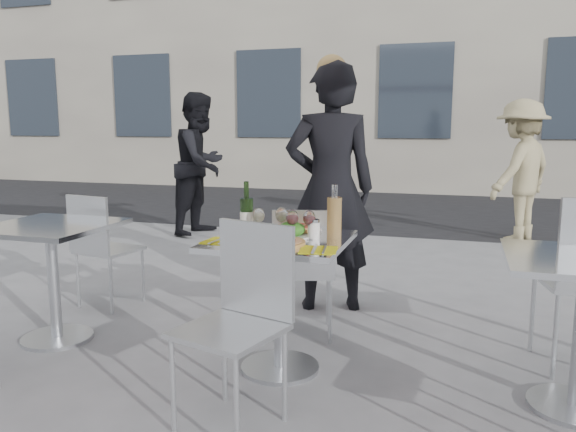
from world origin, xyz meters
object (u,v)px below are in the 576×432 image
(side_chair_lfar, at_px, (100,241))
(wineglass_red_a, at_px, (292,219))
(side_table_left, at_px, (52,257))
(pizza_near, at_px, (276,242))
(napkin_right, at_px, (318,250))
(pedestrian_a, at_px, (201,164))
(wine_bottle, at_px, (247,213))
(woman_diner, at_px, (330,188))
(salad_plate, at_px, (291,231))
(napkin_left, at_px, (222,241))
(pedestrian_b, at_px, (520,171))
(main_table, at_px, (280,276))
(carafe, at_px, (334,216))
(wineglass_white_a, at_px, (259,216))
(chair_far, at_px, (304,262))
(wineglass_white_b, at_px, (281,216))
(wineglass_red_b, at_px, (309,219))
(sugar_shaker, at_px, (314,229))
(pizza_far, at_px, (296,229))
(chair_near, at_px, (242,306))

(side_chair_lfar, relative_size, wineglass_red_a, 5.45)
(side_table_left, distance_m, side_chair_lfar, 0.64)
(pizza_near, relative_size, napkin_right, 1.48)
(pedestrian_a, height_order, wine_bottle, pedestrian_a)
(side_chair_lfar, bearing_deg, woman_diner, -151.72)
(side_table_left, relative_size, salad_plate, 3.41)
(wineglass_red_a, height_order, napkin_left, wineglass_red_a)
(side_chair_lfar, distance_m, pedestrian_b, 4.84)
(main_table, xyz_separation_m, napkin_right, (0.27, -0.22, 0.21))
(carafe, xyz_separation_m, wineglass_white_a, (-0.41, -0.08, -0.01))
(side_table_left, relative_size, carafe, 2.59)
(pedestrian_a, height_order, pizza_near, pedestrian_a)
(side_chair_lfar, distance_m, wine_bottle, 1.52)
(pedestrian_a, xyz_separation_m, pizza_near, (2.21, -3.69, -0.12))
(chair_far, bearing_deg, pedestrian_a, -69.96)
(wineglass_white_b, distance_m, wineglass_red_a, 0.12)
(wine_bottle, relative_size, wineglass_white_a, 1.87)
(side_chair_lfar, relative_size, woman_diner, 0.48)
(side_table_left, xyz_separation_m, wineglass_red_b, (1.66, 0.03, 0.32))
(pedestrian_b, relative_size, wineglass_red_a, 10.51)
(side_chair_lfar, height_order, wineglass_white_b, wineglass_white_b)
(main_table, distance_m, carafe, 0.44)
(carafe, xyz_separation_m, napkin_left, (-0.54, -0.28, -0.11))
(wine_bottle, distance_m, napkin_left, 0.28)
(sugar_shaker, relative_size, napkin_left, 0.53)
(main_table, relative_size, pizza_near, 2.48)
(woman_diner, height_order, wineglass_white_a, woman_diner)
(napkin_right, bearing_deg, woman_diner, 92.19)
(side_chair_lfar, xyz_separation_m, pizza_far, (1.63, -0.41, 0.26))
(wineglass_white_b, bearing_deg, napkin_left, -133.86)
(wineglass_red_b, bearing_deg, wine_bottle, 171.63)
(pedestrian_b, relative_size, wineglass_white_a, 10.51)
(wineglass_white_b, bearing_deg, carafe, 4.26)
(pizza_near, bearing_deg, salad_plate, 83.65)
(main_table, xyz_separation_m, wineglass_white_a, (-0.14, 0.04, 0.32))
(chair_near, bearing_deg, side_chair_lfar, 159.50)
(pedestrian_a, xyz_separation_m, wineglass_white_b, (2.16, -3.44, -0.02))
(salad_plate, bearing_deg, main_table, -137.25)
(woman_diner, bearing_deg, wine_bottle, 58.88)
(chair_near, height_order, wineglass_red_a, chair_near)
(wineglass_red_b, bearing_deg, main_table, -169.15)
(pedestrian_a, bearing_deg, side_chair_lfar, -161.22)
(side_table_left, distance_m, pedestrian_a, 3.62)
(wineglass_white_b, bearing_deg, wine_bottle, -177.67)
(wineglass_red_b, bearing_deg, napkin_left, -155.47)
(side_chair_lfar, bearing_deg, napkin_left, 159.64)
(pedestrian_a, relative_size, wineglass_red_b, 11.13)
(side_table_left, distance_m, pizza_far, 1.56)
(sugar_shaker, distance_m, napkin_left, 0.50)
(chair_far, xyz_separation_m, carafe, (0.27, -0.37, 0.36))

